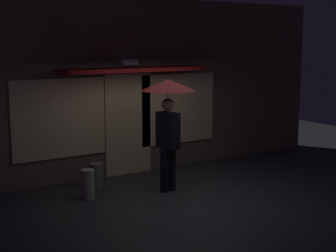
% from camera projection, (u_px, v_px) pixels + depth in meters
% --- Properties ---
extents(ground_plane, '(18.00, 18.00, 0.00)m').
position_uv_depth(ground_plane, '(185.00, 199.00, 9.37)').
color(ground_plane, '#2D2D33').
extents(building_facade, '(10.68, 1.00, 3.80)m').
position_uv_depth(building_facade, '(124.00, 87.00, 10.99)').
color(building_facade, brown).
rests_on(building_facade, ground).
extents(person_with_umbrella, '(1.04, 1.04, 2.18)m').
position_uv_depth(person_with_umbrella, '(168.00, 105.00, 9.58)').
color(person_with_umbrella, black).
rests_on(person_with_umbrella, ground).
extents(sidewalk_bollard, '(0.26, 0.26, 0.50)m').
position_uv_depth(sidewalk_bollard, '(96.00, 176.00, 10.02)').
color(sidewalk_bollard, slate).
rests_on(sidewalk_bollard, ground).
extents(sidewalk_bollard_2, '(0.23, 0.23, 0.56)m').
position_uv_depth(sidewalk_bollard_2, '(88.00, 184.00, 9.31)').
color(sidewalk_bollard_2, '#B2A899').
rests_on(sidewalk_bollard_2, ground).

